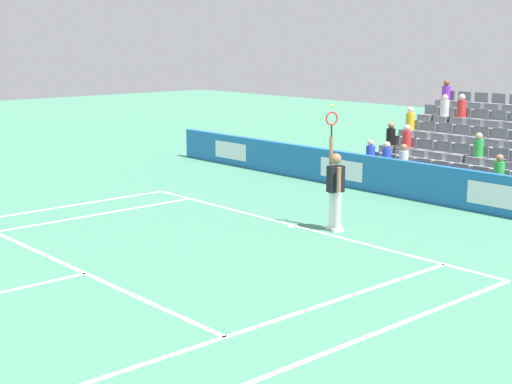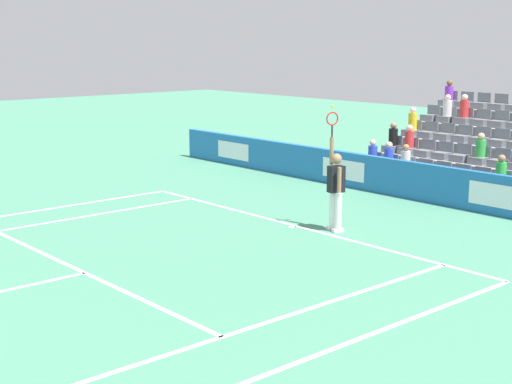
# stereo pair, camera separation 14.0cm
# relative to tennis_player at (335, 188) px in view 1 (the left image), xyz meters

# --- Properties ---
(line_baseline) EXTENTS (10.97, 0.10, 0.01)m
(line_baseline) POSITION_rel_tennis_player_xyz_m (0.90, 0.37, -0.99)
(line_baseline) COLOR white
(line_baseline) RESTS_ON ground
(line_service) EXTENTS (8.23, 0.10, 0.01)m
(line_service) POSITION_rel_tennis_player_xyz_m (0.90, 5.86, -0.99)
(line_service) COLOR white
(line_service) RESTS_ON ground
(line_singles_sideline_right) EXTENTS (0.10, 11.89, 0.01)m
(line_singles_sideline_right) POSITION_rel_tennis_player_xyz_m (-3.22, 6.32, -0.99)
(line_singles_sideline_right) COLOR white
(line_singles_sideline_right) RESTS_ON ground
(line_doubles_sideline_right) EXTENTS (0.10, 11.89, 0.01)m
(line_doubles_sideline_right) POSITION_rel_tennis_player_xyz_m (-4.59, 6.32, -0.99)
(line_doubles_sideline_right) COLOR white
(line_doubles_sideline_right) RESTS_ON ground
(line_centre_mark) EXTENTS (0.10, 0.20, 0.01)m
(line_centre_mark) POSITION_rel_tennis_player_xyz_m (0.90, 0.47, -0.99)
(line_centre_mark) COLOR white
(line_centre_mark) RESTS_ON ground
(sponsor_barrier) EXTENTS (20.43, 0.22, 1.03)m
(sponsor_barrier) POSITION_rel_tennis_player_xyz_m (0.90, -4.14, -0.48)
(sponsor_barrier) COLOR #1E66AD
(sponsor_barrier) RESTS_ON ground
(tennis_player) EXTENTS (0.51, 0.42, 2.85)m
(tennis_player) POSITION_rel_tennis_player_xyz_m (0.00, 0.00, 0.00)
(tennis_player) COLOR white
(tennis_player) RESTS_ON ground
(stadium_stand) EXTENTS (5.58, 4.75, 3.00)m
(stadium_stand) POSITION_rel_tennis_player_xyz_m (0.90, -7.70, -0.17)
(stadium_stand) COLOR gray
(stadium_stand) RESTS_ON ground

